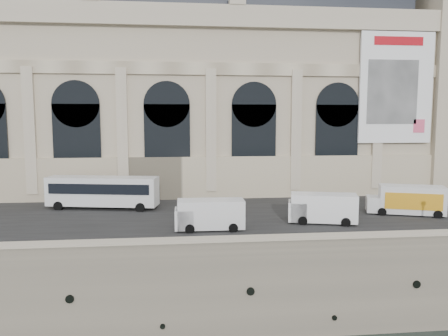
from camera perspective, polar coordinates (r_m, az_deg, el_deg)
The scene contains 8 objects.
quay at distance 64.62m, azimuth -3.47°, elevation -4.60°, with size 160.00×70.00×6.00m, color gray.
street at distance 43.47m, azimuth -2.21°, elevation -5.94°, with size 160.00×24.00×0.06m, color #2D2D2D.
parapet at distance 30.39m, azimuth -0.46°, elevation -10.24°, with size 160.00×1.40×1.21m.
museum at distance 59.48m, azimuth -9.26°, elevation 10.57°, with size 69.00×18.70×29.10m.
bus_left at distance 46.99m, azimuth -15.58°, elevation -2.92°, with size 11.71×4.55×3.38m.
van_b at distance 36.93m, azimuth -2.30°, elevation -6.11°, with size 5.83×2.49×2.58m.
van_c at distance 40.25m, azimuth 12.33°, elevation -5.15°, with size 6.37×3.71×2.67m.
box_truck at distance 46.26m, azimuth 22.78°, elevation -3.89°, with size 7.49×4.52×2.88m.
Camera 1 is at (-2.86, -28.37, 15.32)m, focal length 35.00 mm.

